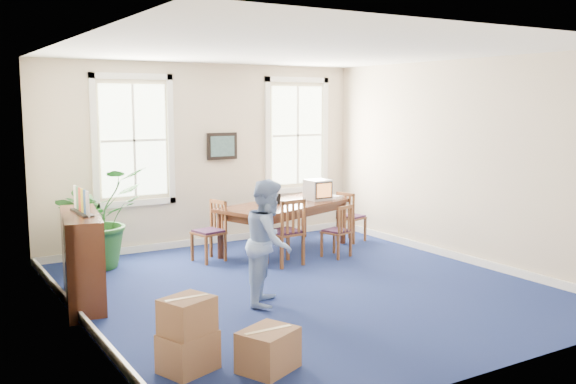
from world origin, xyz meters
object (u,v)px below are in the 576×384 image
cardboard_boxes (202,326)px  conference_table (285,227)px  chair_near_left (285,231)px  potted_plant (97,218)px  crt_tv (318,190)px  credenza (82,256)px  man (269,242)px

cardboard_boxes → conference_table: bearing=49.5°
chair_near_left → potted_plant: potted_plant is taller
crt_tv → chair_near_left: crt_tv is taller
crt_tv → credenza: (-4.38, -1.17, -0.40)m
credenza → cardboard_boxes: bearing=-69.1°
conference_table → potted_plant: size_ratio=1.56×
conference_table → man: size_ratio=1.52×
crt_tv → conference_table: bearing=-176.5°
crt_tv → chair_near_left: (-1.20, -0.88, -0.47)m
conference_table → man: man is taller
chair_near_left → cardboard_boxes: bearing=42.8°
potted_plant → cardboard_boxes: (-0.12, -4.24, -0.40)m
man → potted_plant: (-1.38, 2.92, -0.02)m
potted_plant → chair_near_left: bearing=-28.2°
potted_plant → conference_table: bearing=-10.1°
credenza → cardboard_boxes: size_ratio=1.15×
credenza → potted_plant: (0.63, 1.66, 0.18)m
potted_plant → crt_tv: bearing=-7.4°
conference_table → chair_near_left: size_ratio=2.28×
conference_table → potted_plant: bearing=150.5°
crt_tv → potted_plant: size_ratio=0.28×
crt_tv → cardboard_boxes: 5.43m
credenza → chair_near_left: bearing=15.1°
man → potted_plant: bearing=62.8°
man → cardboard_boxes: bearing=168.9°
potted_plant → cardboard_boxes: potted_plant is taller
man → potted_plant: man is taller
crt_tv → cardboard_boxes: (-3.87, -3.75, -0.62)m
chair_near_left → crt_tv: bearing=-148.3°
crt_tv → potted_plant: potted_plant is taller
credenza → crt_tv: bearing=24.8°
potted_plant → cardboard_boxes: 4.26m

